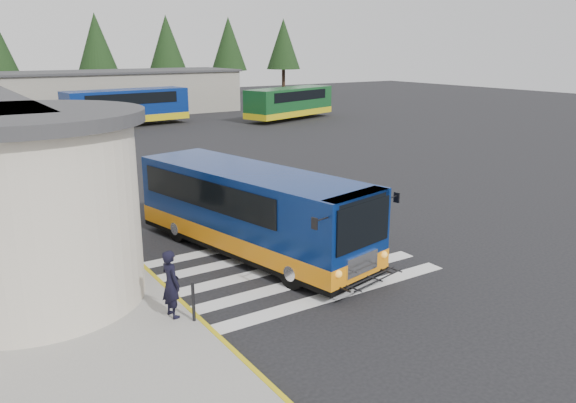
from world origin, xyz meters
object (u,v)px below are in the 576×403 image
pedestrian_a (171,284)px  far_bus_b (290,102)px  pedestrian_b (35,299)px  transit_bus (252,214)px  bollard (193,302)px  far_bus_a (127,106)px

pedestrian_a → far_bus_b: (23.79, 31.28, 0.61)m
pedestrian_b → far_bus_b: 40.28m
pedestrian_a → pedestrian_b: bearing=62.0°
far_bus_b → pedestrian_b: bearing=120.6°
transit_bus → bollard: bearing=-147.1°
bollard → pedestrian_a: bearing=123.2°
transit_bus → pedestrian_b: transit_bus is taller
transit_bus → pedestrian_a: size_ratio=5.87×
pedestrian_a → bollard: pedestrian_a is taller
far_bus_a → bollard: bearing=159.1°
pedestrian_a → pedestrian_b: pedestrian_a is taller
transit_bus → pedestrian_a: transit_bus is taller
pedestrian_a → bollard: size_ratio=1.71×
bollard → far_bus_b: size_ratio=0.10×
pedestrian_b → pedestrian_a: bearing=39.0°
pedestrian_b → bollard: size_ratio=1.53×
transit_bus → far_bus_b: far_bus_b is taller
pedestrian_a → far_bus_a: far_bus_a is taller
pedestrian_b → far_bus_b: (26.62, 30.22, 0.70)m
far_bus_b → bollard: bearing=125.5°
transit_bus → far_bus_b: size_ratio=0.99×
transit_bus → bollard: size_ratio=10.06×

